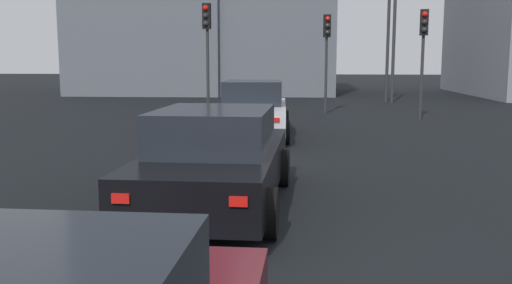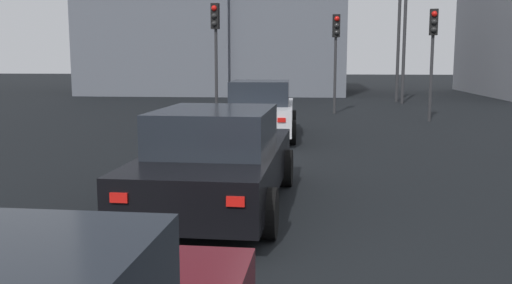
{
  "view_description": "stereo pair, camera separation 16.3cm",
  "coord_description": "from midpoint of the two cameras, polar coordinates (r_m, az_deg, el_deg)",
  "views": [
    {
      "loc": [
        -5.86,
        0.41,
        2.19
      ],
      "look_at": [
        1.24,
        0.98,
        1.13
      ],
      "focal_mm": 39.21,
      "sensor_mm": 36.0,
      "label": 1
    },
    {
      "loc": [
        -5.85,
        0.25,
        2.19
      ],
      "look_at": [
        1.24,
        0.98,
        1.13
      ],
      "focal_mm": 39.21,
      "sensor_mm": 36.0,
      "label": 2
    }
  ],
  "objects": [
    {
      "name": "ground_plane",
      "position": [
        6.29,
        7.42,
        -12.98
      ],
      "size": [
        160.0,
        160.0,
        0.2
      ],
      "primitive_type": "cube",
      "color": "black"
    },
    {
      "name": "car_white_right_lead",
      "position": [
        15.9,
        -0.54,
        3.27
      ],
      "size": [
        4.71,
        2.14,
        1.6
      ],
      "rotation": [
        0.0,
        0.0,
        0.03
      ],
      "color": "silver",
      "rests_on": "ground_plane"
    },
    {
      "name": "car_black_right_second",
      "position": [
        8.31,
        -4.62,
        -1.78
      ],
      "size": [
        4.8,
        2.11,
        1.49
      ],
      "rotation": [
        0.0,
        0.0,
        -0.03
      ],
      "color": "black",
      "rests_on": "ground_plane"
    },
    {
      "name": "traffic_light_near_left",
      "position": [
        23.04,
        7.04,
        10.02
      ],
      "size": [
        0.33,
        0.31,
        3.98
      ],
      "rotation": [
        0.0,
        0.0,
        3.28
      ],
      "color": "#2D2D30",
      "rests_on": "ground_plane"
    },
    {
      "name": "traffic_light_near_right",
      "position": [
        20.85,
        16.49,
        9.84
      ],
      "size": [
        0.32,
        0.3,
        3.94
      ],
      "rotation": [
        0.0,
        0.0,
        3.03
      ],
      "color": "#2D2D30",
      "rests_on": "ground_plane"
    },
    {
      "name": "traffic_light_far_left",
      "position": [
        20.41,
        -5.27,
        10.64
      ],
      "size": [
        0.33,
        0.31,
        4.18
      ],
      "rotation": [
        0.0,
        0.0,
        3.0
      ],
      "color": "#2D2D30",
      "rests_on": "ground_plane"
    },
    {
      "name": "street_lamp_kerbside",
      "position": [
        30.19,
        13.23,
        12.12
      ],
      "size": [
        0.56,
        0.36,
        7.24
      ],
      "color": "#2D2D30",
      "rests_on": "ground_plane"
    },
    {
      "name": "street_lamp_far",
      "position": [
        29.1,
        13.82,
        12.9
      ],
      "size": [
        0.56,
        0.36,
        7.87
      ],
      "color": "#2D2D30",
      "rests_on": "ground_plane"
    },
    {
      "name": "building_facade_center",
      "position": [
        38.43,
        2.12,
        12.36
      ],
      "size": [
        10.92,
        7.26,
        9.71
      ],
      "primitive_type": "cube",
      "color": "slate",
      "rests_on": "ground_plane"
    }
  ]
}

